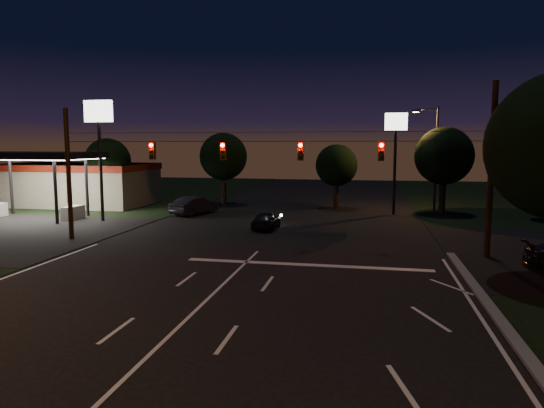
# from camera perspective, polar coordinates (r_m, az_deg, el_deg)

# --- Properties ---
(ground) EXTENTS (140.00, 140.00, 0.00)m
(ground) POSITION_cam_1_polar(r_m,az_deg,el_deg) (14.07, -15.19, -17.63)
(ground) COLOR black
(ground) RESTS_ON ground
(stop_bar) EXTENTS (12.00, 0.50, 0.01)m
(stop_bar) POSITION_cam_1_polar(r_m,az_deg,el_deg) (23.80, 4.06, -7.14)
(stop_bar) COLOR silver
(stop_bar) RESTS_ON ground
(utility_pole_right) EXTENTS (0.30, 0.30, 9.00)m
(utility_pole_right) POSITION_cam_1_polar(r_m,az_deg,el_deg) (27.73, 23.91, -5.71)
(utility_pole_right) COLOR black
(utility_pole_right) RESTS_ON ground
(utility_pole_left) EXTENTS (0.28, 0.28, 8.00)m
(utility_pole_left) POSITION_cam_1_polar(r_m,az_deg,el_deg) (32.40, -22.48, -3.88)
(utility_pole_left) COLOR black
(utility_pole_left) RESTS_ON ground
(signal_span) EXTENTS (24.00, 0.40, 1.56)m
(signal_span) POSITION_cam_1_polar(r_m,az_deg,el_deg) (27.01, -1.27, 6.34)
(signal_span) COLOR black
(signal_span) RESTS_ON ground
(gas_station) EXTENTS (14.20, 16.10, 5.25)m
(gas_station) POSITION_cam_1_polar(r_m,az_deg,el_deg) (50.26, -22.27, 2.55)
(gas_station) COLOR gray
(gas_station) RESTS_ON ground
(pole_sign_left_near) EXTENTS (2.20, 0.30, 9.10)m
(pole_sign_left_near) POSITION_cam_1_polar(r_m,az_deg,el_deg) (38.88, -19.68, 8.30)
(pole_sign_left_near) COLOR black
(pole_sign_left_near) RESTS_ON ground
(pole_sign_right) EXTENTS (1.80, 0.30, 8.40)m
(pole_sign_right) POSITION_cam_1_polar(r_m,az_deg,el_deg) (41.47, 14.34, 7.36)
(pole_sign_right) COLOR black
(pole_sign_right) RESTS_ON ground
(street_light_right_far) EXTENTS (2.20, 0.35, 9.00)m
(street_light_right_far) POSITION_cam_1_polar(r_m,az_deg,el_deg) (43.74, 18.42, 5.88)
(street_light_right_far) COLOR black
(street_light_right_far) RESTS_ON ground
(tree_far_a) EXTENTS (4.20, 4.20, 6.42)m
(tree_far_a) POSITION_cam_1_polar(r_m,az_deg,el_deg) (47.90, -18.67, 4.75)
(tree_far_a) COLOR black
(tree_far_a) RESTS_ON ground
(tree_far_b) EXTENTS (4.60, 4.60, 6.98)m
(tree_far_b) POSITION_cam_1_polar(r_m,az_deg,el_deg) (47.60, -5.68, 5.50)
(tree_far_b) COLOR black
(tree_far_b) RESTS_ON ground
(tree_far_c) EXTENTS (3.80, 3.80, 5.86)m
(tree_far_c) POSITION_cam_1_polar(r_m,az_deg,el_deg) (44.64, 7.62, 4.47)
(tree_far_c) COLOR black
(tree_far_c) RESTS_ON ground
(tree_far_d) EXTENTS (4.80, 4.80, 7.30)m
(tree_far_d) POSITION_cam_1_polar(r_m,az_deg,el_deg) (43.00, 19.58, 5.27)
(tree_far_d) COLOR black
(tree_far_d) RESTS_ON ground
(car_oncoming_a) EXTENTS (1.63, 3.70, 1.24)m
(car_oncoming_a) POSITION_cam_1_polar(r_m,az_deg,el_deg) (33.54, -0.68, -1.92)
(car_oncoming_a) COLOR black
(car_oncoming_a) RESTS_ON ground
(car_oncoming_b) EXTENTS (3.05, 4.89, 1.52)m
(car_oncoming_b) POSITION_cam_1_polar(r_m,az_deg,el_deg) (41.05, -9.09, -0.17)
(car_oncoming_b) COLOR black
(car_oncoming_b) RESTS_ON ground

